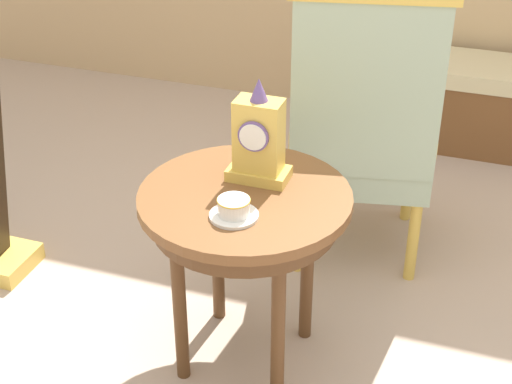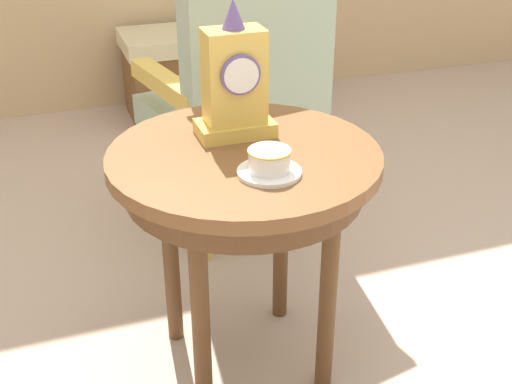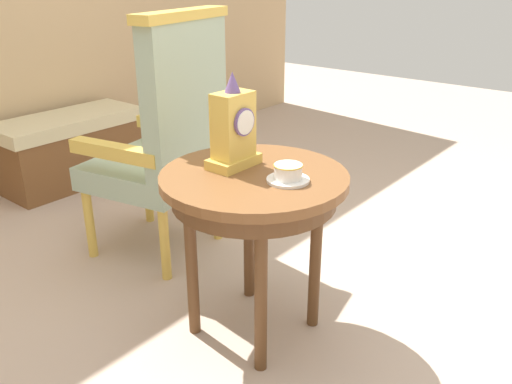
# 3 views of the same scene
# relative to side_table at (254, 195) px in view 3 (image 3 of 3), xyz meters

# --- Properties ---
(ground_plane) EXTENTS (10.00, 10.00, 0.00)m
(ground_plane) POSITION_rel_side_table_xyz_m (0.08, -0.06, -0.56)
(ground_plane) COLOR #BCA38E
(side_table) EXTENTS (0.66, 0.66, 0.64)m
(side_table) POSITION_rel_side_table_xyz_m (0.00, 0.00, 0.00)
(side_table) COLOR brown
(side_table) RESTS_ON ground
(teacup_left) EXTENTS (0.14, 0.14, 0.06)m
(teacup_left) POSITION_rel_side_table_xyz_m (0.01, -0.13, 0.11)
(teacup_left) COLOR white
(teacup_left) RESTS_ON side_table
(mantel_clock) EXTENTS (0.19, 0.11, 0.34)m
(mantel_clock) POSITION_rel_side_table_xyz_m (0.01, 0.10, 0.22)
(mantel_clock) COLOR gold
(mantel_clock) RESTS_ON side_table
(armchair) EXTENTS (0.64, 0.63, 1.14)m
(armchair) POSITION_rel_side_table_xyz_m (0.22, 0.69, 0.03)
(armchair) COLOR #9EB299
(armchair) RESTS_ON ground
(window_bench) EXTENTS (0.91, 0.40, 0.44)m
(window_bench) POSITION_rel_side_table_xyz_m (0.44, 1.89, -0.34)
(window_bench) COLOR beige
(window_bench) RESTS_ON ground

